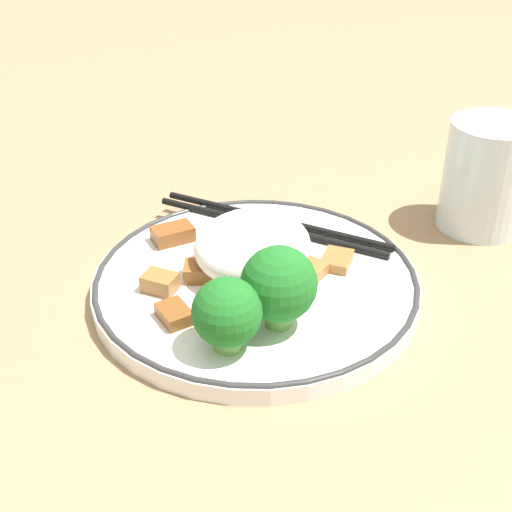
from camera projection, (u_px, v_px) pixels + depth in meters
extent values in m
plane|color=#9E7A56|center=(256.00, 292.00, 0.57)|extent=(3.00, 3.00, 0.00)
cylinder|color=white|center=(256.00, 285.00, 0.57)|extent=(0.26, 0.26, 0.01)
torus|color=#333333|center=(256.00, 277.00, 0.57)|extent=(0.26, 0.26, 0.01)
ellipsoid|color=white|center=(253.00, 246.00, 0.56)|extent=(0.10, 0.09, 0.05)
cylinder|color=#72AD4C|center=(228.00, 340.00, 0.49)|extent=(0.02, 0.02, 0.01)
sphere|color=#1E6B23|center=(227.00, 312.00, 0.48)|extent=(0.05, 0.05, 0.05)
cylinder|color=#72AD4C|center=(278.00, 316.00, 0.51)|extent=(0.02, 0.02, 0.01)
sphere|color=#1E6B23|center=(279.00, 284.00, 0.50)|extent=(0.05, 0.05, 0.05)
cube|color=brown|center=(206.00, 271.00, 0.56)|extent=(0.04, 0.04, 0.01)
cube|color=brown|center=(174.00, 314.00, 0.52)|extent=(0.03, 0.03, 0.01)
cube|color=brown|center=(173.00, 234.00, 0.61)|extent=(0.04, 0.04, 0.01)
cube|color=#9E6633|center=(305.00, 270.00, 0.57)|extent=(0.03, 0.03, 0.01)
cube|color=#9E6633|center=(160.00, 282.00, 0.55)|extent=(0.02, 0.03, 0.01)
cube|color=#9E6633|center=(337.00, 260.00, 0.58)|extent=(0.03, 0.03, 0.01)
cube|color=brown|center=(271.00, 244.00, 0.60)|extent=(0.03, 0.03, 0.01)
cylinder|color=black|center=(276.00, 220.00, 0.64)|extent=(0.02, 0.22, 0.01)
cylinder|color=black|center=(269.00, 227.00, 0.63)|extent=(0.02, 0.22, 0.01)
cylinder|color=silver|center=(486.00, 176.00, 0.64)|extent=(0.08, 0.08, 0.10)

